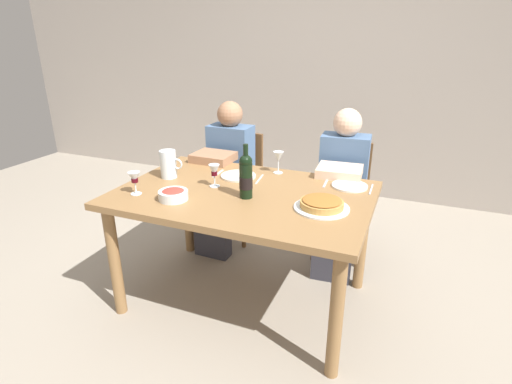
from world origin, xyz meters
name	(u,v)px	position (x,y,z in m)	size (l,w,h in m)	color
ground_plane	(245,298)	(0.00, 0.00, 0.00)	(8.00, 8.00, 0.00)	gray
back_wall	(332,59)	(0.00, 2.23, 1.40)	(8.00, 0.10, 2.80)	#A3998E
dining_table	(244,206)	(0.00, 0.00, 0.67)	(1.50, 1.00, 0.76)	olive
wine_bottle	(246,176)	(0.05, -0.07, 0.89)	(0.08, 0.08, 0.31)	black
water_pitcher	(169,166)	(-0.56, 0.05, 0.84)	(0.16, 0.10, 0.18)	silver
baked_tart	(322,204)	(0.49, -0.07, 0.79)	(0.30, 0.30, 0.06)	silver
salad_bowl	(173,194)	(-0.32, -0.26, 0.79)	(0.17, 0.17, 0.06)	silver
wine_glass_left_diner	(134,178)	(-0.57, -0.27, 0.86)	(0.07, 0.07, 0.14)	silver
wine_glass_right_diner	(278,158)	(0.07, 0.41, 0.87)	(0.07, 0.07, 0.15)	silver
wine_glass_centre	(214,171)	(-0.20, 0.02, 0.86)	(0.07, 0.07, 0.14)	silver
dinner_plate_left_setting	(350,186)	(0.57, 0.33, 0.77)	(0.22, 0.22, 0.01)	white
dinner_plate_right_setting	(238,176)	(-0.14, 0.24, 0.77)	(0.23, 0.23, 0.01)	silver
fork_left_setting	(326,183)	(0.42, 0.33, 0.76)	(0.16, 0.01, 0.01)	silver
knife_left_setting	(371,189)	(0.70, 0.33, 0.76)	(0.18, 0.01, 0.01)	silver
knife_right_setting	(259,179)	(0.01, 0.24, 0.76)	(0.18, 0.01, 0.01)	silver
spoon_right_setting	(218,174)	(-0.29, 0.24, 0.76)	(0.16, 0.01, 0.01)	silver
chair_left	(238,178)	(-0.45, 0.88, 0.50)	(0.41, 0.41, 0.87)	brown
diner_left	(225,173)	(-0.45, 0.65, 0.62)	(0.35, 0.51, 1.16)	#4C6B93
chair_right	(344,192)	(0.44, 0.91, 0.50)	(0.43, 0.43, 0.87)	brown
diner_right	(341,187)	(0.46, 0.67, 0.62)	(0.36, 0.52, 1.16)	#4C6B93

